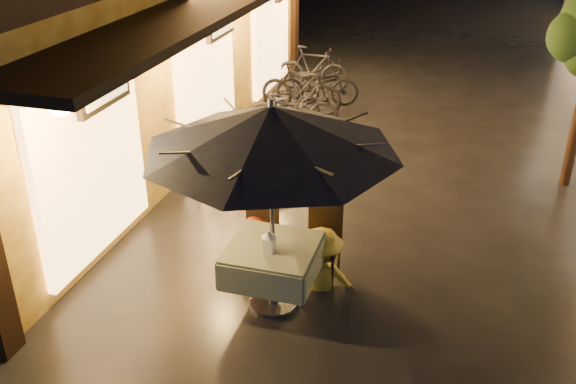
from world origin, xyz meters
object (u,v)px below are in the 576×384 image
(table_lantern, at_px, (269,240))
(person_orange, at_px, (252,219))
(person_yellow, at_px, (322,232))
(bicycle_0, at_px, (236,157))
(cafe_table, at_px, (273,261))
(patio_umbrella, at_px, (271,129))

(table_lantern, distance_m, person_orange, 0.86)
(person_yellow, xyz_separation_m, bicycle_0, (-1.91, 2.24, -0.23))
(person_orange, xyz_separation_m, person_yellow, (0.87, -0.05, -0.00))
(person_orange, bearing_deg, cafe_table, 120.72)
(table_lantern, bearing_deg, person_yellow, 57.00)
(cafe_table, height_order, person_yellow, person_yellow)
(person_yellow, bearing_deg, cafe_table, 32.94)
(table_lantern, xyz_separation_m, person_yellow, (0.43, 0.67, -0.19))
(patio_umbrella, distance_m, bicycle_0, 3.56)
(patio_umbrella, bearing_deg, table_lantern, -90.00)
(patio_umbrella, xyz_separation_m, person_yellow, (0.43, 0.54, -1.42))
(cafe_table, bearing_deg, table_lantern, -90.00)
(cafe_table, bearing_deg, bicycle_0, 117.98)
(patio_umbrella, bearing_deg, bicycle_0, 117.98)
(table_lantern, xyz_separation_m, person_orange, (-0.44, 0.72, -0.19))
(person_orange, distance_m, bicycle_0, 2.44)
(cafe_table, relative_size, person_orange, 0.68)
(person_orange, height_order, person_yellow, person_orange)
(person_orange, bearing_deg, person_yellow, 170.63)
(bicycle_0, bearing_deg, patio_umbrella, -174.28)
(cafe_table, height_order, patio_umbrella, patio_umbrella)
(patio_umbrella, bearing_deg, person_orange, 126.64)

